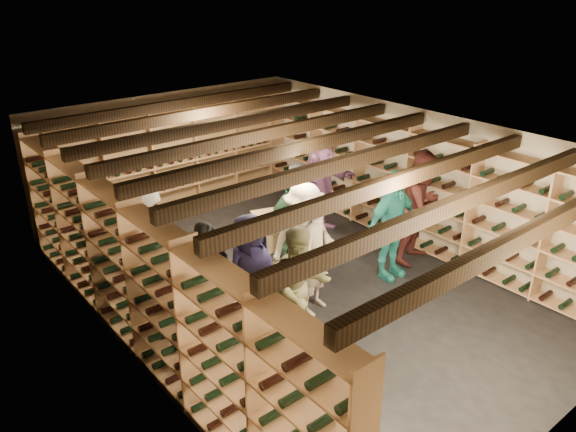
# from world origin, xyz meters

# --- Properties ---
(ground) EXTENTS (8.00, 8.00, 0.00)m
(ground) POSITION_xyz_m (0.00, 0.00, 0.00)
(ground) COLOR black
(ground) RESTS_ON ground
(walls) EXTENTS (5.52, 8.02, 2.40)m
(walls) POSITION_xyz_m (0.00, 0.00, 1.20)
(walls) COLOR #BAAC91
(walls) RESTS_ON ground
(ceiling) EXTENTS (5.50, 8.00, 0.01)m
(ceiling) POSITION_xyz_m (0.00, 0.00, 2.40)
(ceiling) COLOR beige
(ceiling) RESTS_ON walls
(ceiling_joists) EXTENTS (5.40, 7.12, 0.18)m
(ceiling_joists) POSITION_xyz_m (0.00, 0.00, 2.26)
(ceiling_joists) COLOR black
(ceiling_joists) RESTS_ON ground
(wine_rack_left) EXTENTS (0.32, 7.50, 2.15)m
(wine_rack_left) POSITION_xyz_m (-2.57, 0.00, 1.08)
(wine_rack_left) COLOR tan
(wine_rack_left) RESTS_ON ground
(wine_rack_right) EXTENTS (0.32, 7.50, 2.15)m
(wine_rack_right) POSITION_xyz_m (2.57, 0.00, 1.08)
(wine_rack_right) COLOR tan
(wine_rack_right) RESTS_ON ground
(wine_rack_back) EXTENTS (4.70, 0.30, 2.15)m
(wine_rack_back) POSITION_xyz_m (0.00, 3.83, 1.07)
(wine_rack_back) COLOR tan
(wine_rack_back) RESTS_ON ground
(crate_stack_left) EXTENTS (0.57, 0.46, 0.68)m
(crate_stack_left) POSITION_xyz_m (0.46, 1.41, 0.34)
(crate_stack_left) COLOR tan
(crate_stack_left) RESTS_ON ground
(crate_stack_right) EXTENTS (0.55, 0.42, 0.34)m
(crate_stack_right) POSITION_xyz_m (0.37, 1.30, 0.17)
(crate_stack_right) COLOR tan
(crate_stack_right) RESTS_ON ground
(crate_loose) EXTENTS (0.52, 0.35, 0.17)m
(crate_loose) POSITION_xyz_m (1.42, 1.78, 0.09)
(crate_loose) COLOR tan
(crate_loose) RESTS_ON ground
(person_0) EXTENTS (0.78, 0.53, 1.56)m
(person_0) POSITION_xyz_m (-2.18, -0.73, 0.78)
(person_0) COLOR black
(person_0) RESTS_ON ground
(person_1) EXTENTS (0.61, 0.41, 1.63)m
(person_1) POSITION_xyz_m (-1.66, -0.16, 0.82)
(person_1) COLOR black
(person_1) RESTS_ON ground
(person_2) EXTENTS (0.95, 0.82, 1.70)m
(person_2) POSITION_xyz_m (-0.92, -1.13, 0.85)
(person_2) COLOR brown
(person_2) RESTS_ON ground
(person_3) EXTENTS (1.21, 0.81, 1.75)m
(person_3) POSITION_xyz_m (0.01, -0.12, 0.87)
(person_3) COLOR beige
(person_3) RESTS_ON ground
(person_4) EXTENTS (1.07, 0.46, 1.81)m
(person_4) POSITION_xyz_m (1.36, -0.66, 0.90)
(person_4) COLOR teal
(person_4) RESTS_ON ground
(person_5) EXTENTS (1.45, 0.95, 1.50)m
(person_5) POSITION_xyz_m (-2.02, 0.76, 0.75)
(person_5) COLOR brown
(person_5) RESTS_ON ground
(person_6) EXTENTS (0.85, 0.58, 1.67)m
(person_6) POSITION_xyz_m (-1.15, -0.37, 0.83)
(person_6) COLOR #24204D
(person_6) RESTS_ON ground
(person_7) EXTENTS (0.74, 0.62, 1.74)m
(person_7) POSITION_xyz_m (-0.22, -0.62, 0.87)
(person_7) COLOR gray
(person_7) RESTS_ON ground
(person_8) EXTENTS (1.06, 0.90, 1.91)m
(person_8) POSITION_xyz_m (2.18, -0.59, 0.96)
(person_8) COLOR #471D1B
(person_8) RESTS_ON ground
(person_9) EXTENTS (1.17, 0.69, 1.79)m
(person_9) POSITION_xyz_m (-1.90, 1.30, 0.90)
(person_9) COLOR #B5ADA6
(person_9) RESTS_ON ground
(person_10) EXTENTS (0.89, 0.39, 1.51)m
(person_10) POSITION_xyz_m (0.48, 0.76, 0.75)
(person_10) COLOR #295439
(person_10) RESTS_ON ground
(person_11) EXTENTS (1.73, 0.87, 1.78)m
(person_11) POSITION_xyz_m (1.64, 1.30, 0.89)
(person_11) COLOR #915A8F
(person_11) RESTS_ON ground
(person_12) EXTENTS (0.78, 0.54, 1.52)m
(person_12) POSITION_xyz_m (0.98, 1.14, 0.76)
(person_12) COLOR #313136
(person_12) RESTS_ON ground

